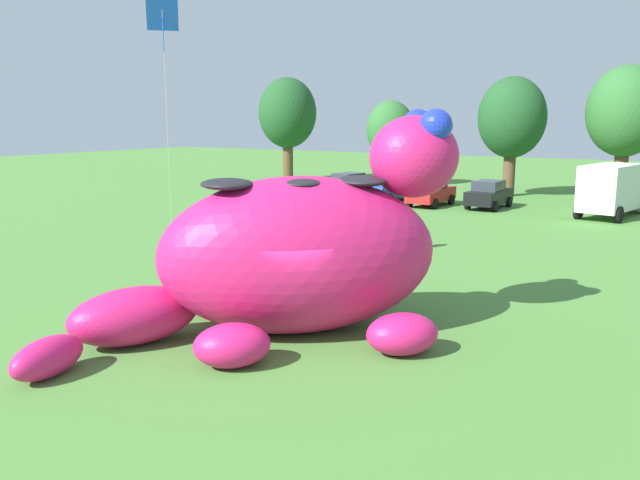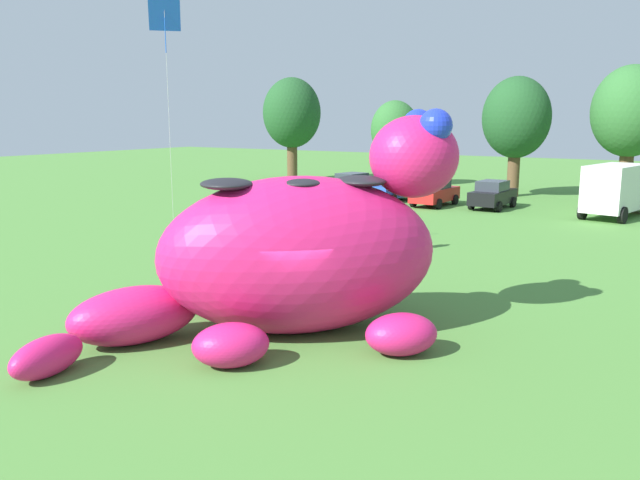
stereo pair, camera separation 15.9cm
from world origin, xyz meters
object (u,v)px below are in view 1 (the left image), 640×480
(giant_inflatable_creature, at_px, (299,253))
(car_green, at_px, (349,185))
(car_black, at_px, (489,194))
(spectator_by_cars, at_px, (410,230))
(box_truck, at_px, (615,188))
(car_blue, at_px, (390,188))
(tethered_flying_kite, at_px, (162,14))
(car_red, at_px, (431,192))

(giant_inflatable_creature, relative_size, car_green, 2.41)
(car_black, bearing_deg, giant_inflatable_creature, -83.52)
(car_black, height_order, spectator_by_cars, car_black)
(box_truck, bearing_deg, car_blue, -178.17)
(giant_inflatable_creature, height_order, tethered_flying_kite, tethered_flying_kite)
(tethered_flying_kite, bearing_deg, spectator_by_cars, 48.83)
(car_green, xyz_separation_m, car_red, (6.48, -0.99, 0.00))
(car_black, bearing_deg, box_truck, 3.90)
(car_red, distance_m, tethered_flying_kite, 22.47)
(car_blue, bearing_deg, car_black, -0.32)
(car_green, bearing_deg, spectator_by_cars, -52.70)
(giant_inflatable_creature, bearing_deg, spectator_by_cars, 99.39)
(car_green, xyz_separation_m, car_black, (9.97, -0.24, 0.00))
(car_green, bearing_deg, box_truck, 0.79)
(spectator_by_cars, bearing_deg, car_blue, 118.55)
(spectator_by_cars, bearing_deg, box_truck, 67.96)
(car_green, height_order, car_red, same)
(giant_inflatable_creature, xyz_separation_m, car_black, (-2.89, 25.41, -1.23))
(car_red, bearing_deg, box_truck, 6.67)
(car_red, distance_m, box_truck, 10.57)
(box_truck, bearing_deg, spectator_by_cars, -112.04)
(car_blue, relative_size, tethered_flying_kite, 0.43)
(giant_inflatable_creature, xyz_separation_m, tethered_flying_kite, (-8.29, 3.84, 7.00))
(box_truck, relative_size, spectator_by_cars, 3.90)
(car_black, bearing_deg, tethered_flying_kite, -104.07)
(box_truck, bearing_deg, car_black, -176.10)
(giant_inflatable_creature, bearing_deg, car_red, 104.50)
(car_black, height_order, box_truck, box_truck)
(giant_inflatable_creature, bearing_deg, car_green, 116.63)
(spectator_by_cars, height_order, tethered_flying_kite, tethered_flying_kite)
(giant_inflatable_creature, xyz_separation_m, spectator_by_cars, (-1.85, 11.20, -1.24))
(car_blue, height_order, car_red, same)
(giant_inflatable_creature, xyz_separation_m, car_blue, (-9.60, 25.45, -1.23))
(car_red, bearing_deg, giant_inflatable_creature, -75.50)
(car_blue, bearing_deg, box_truck, 1.83)
(giant_inflatable_creature, bearing_deg, tethered_flying_kite, 155.16)
(spectator_by_cars, bearing_deg, car_black, 94.16)
(car_green, xyz_separation_m, tethered_flying_kite, (4.57, -21.81, 8.23))
(giant_inflatable_creature, relative_size, car_blue, 2.40)
(tethered_flying_kite, bearing_deg, car_blue, 93.48)
(car_green, relative_size, box_truck, 0.65)
(giant_inflatable_creature, height_order, car_red, giant_inflatable_creature)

